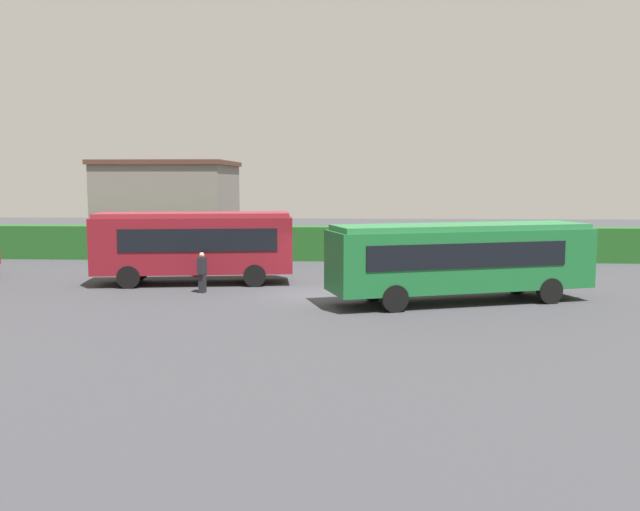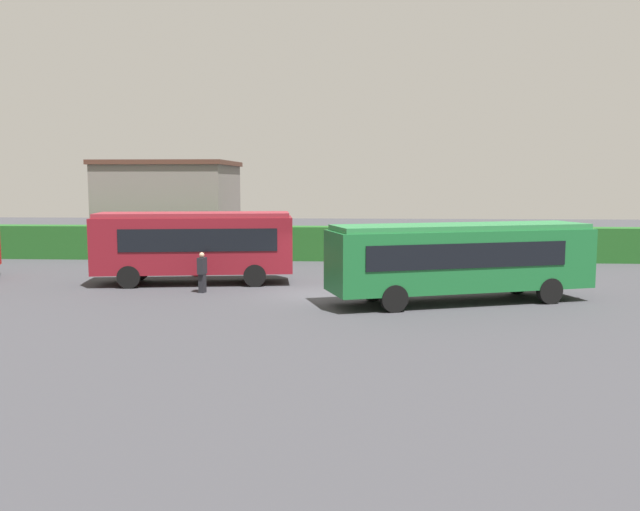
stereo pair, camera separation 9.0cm
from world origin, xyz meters
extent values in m
plane|color=#38383D|center=(0.00, 0.00, 0.00)|extent=(109.93, 109.93, 0.00)
cube|color=maroon|center=(-5.64, 2.52, 1.80)|extent=(9.12, 3.74, 2.50)
cube|color=maroon|center=(-5.64, 2.52, 3.15)|extent=(8.83, 3.51, 0.20)
cube|color=black|center=(-5.16, 1.32, 2.10)|extent=(6.84, 1.04, 1.00)
cube|color=black|center=(-5.52, 3.81, 2.10)|extent=(6.84, 1.04, 1.00)
cube|color=black|center=(-10.03, 1.88, 2.10)|extent=(0.34, 2.02, 1.05)
cube|color=silver|center=(-10.03, 1.88, 2.87)|extent=(0.24, 1.36, 0.28)
cylinder|color=black|center=(-8.18, 1.00, 0.50)|extent=(1.03, 0.42, 1.00)
cylinder|color=black|center=(-8.52, 3.25, 0.50)|extent=(1.03, 0.42, 1.00)
cylinder|color=black|center=(-2.76, 1.79, 0.50)|extent=(1.03, 0.42, 1.00)
cylinder|color=black|center=(-3.09, 4.05, 0.50)|extent=(1.03, 0.42, 1.00)
sphere|color=silver|center=(-9.95, 1.20, 0.90)|extent=(0.22, 0.22, 0.22)
sphere|color=silver|center=(-10.14, 2.55, 0.90)|extent=(0.22, 0.22, 0.22)
cube|color=#19602D|center=(5.79, -1.50, 1.69)|extent=(10.53, 5.66, 2.29)
cube|color=#27723C|center=(5.79, -1.50, 2.94)|extent=(10.17, 5.37, 0.20)
cube|color=black|center=(5.10, -0.37, 1.97)|extent=(7.59, 2.58, 0.91)
cube|color=black|center=(5.91, -2.81, 1.97)|extent=(7.59, 2.58, 0.91)
cube|color=black|center=(10.66, 0.14, 1.97)|extent=(0.70, 1.99, 0.96)
cube|color=silver|center=(10.66, 0.14, 2.66)|extent=(0.48, 1.34, 0.28)
cylinder|color=black|center=(8.43, 0.62, 0.50)|extent=(1.04, 0.58, 1.00)
cylinder|color=black|center=(9.17, -1.60, 0.50)|extent=(1.04, 0.58, 1.00)
cylinder|color=black|center=(2.40, -1.40, 0.50)|extent=(1.04, 0.58, 1.00)
cylinder|color=black|center=(3.15, -3.62, 0.50)|extent=(1.04, 0.58, 1.00)
sphere|color=silver|center=(10.45, 0.80, 0.90)|extent=(0.22, 0.22, 0.22)
sphere|color=silver|center=(10.90, -0.52, 0.90)|extent=(0.22, 0.22, 0.22)
cube|color=maroon|center=(-6.14, 4.84, 0.39)|extent=(0.34, 0.34, 0.79)
cube|color=silver|center=(-6.14, 4.84, 1.13)|extent=(0.44, 0.46, 0.69)
sphere|color=brown|center=(-6.14, 4.84, 1.58)|extent=(0.22, 0.22, 0.22)
cube|color=black|center=(-4.71, 0.10, 0.40)|extent=(0.29, 0.34, 0.79)
cube|color=black|center=(-4.71, 0.10, 1.14)|extent=(0.34, 0.51, 0.69)
sphere|color=tan|center=(-4.71, 0.10, 1.60)|extent=(0.22, 0.22, 0.22)
cube|color=#1F551E|center=(0.00, 11.89, 1.00)|extent=(66.97, 1.41, 1.99)
cube|color=slate|center=(-10.96, 17.16, 2.84)|extent=(8.21, 7.48, 5.69)
cube|color=#4C2D23|center=(-10.96, 17.16, 5.84)|extent=(8.54, 7.78, 0.30)
camera|label=1|loc=(1.86, -27.18, 4.71)|focal=37.32mm
camera|label=2|loc=(1.95, -27.18, 4.71)|focal=37.32mm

